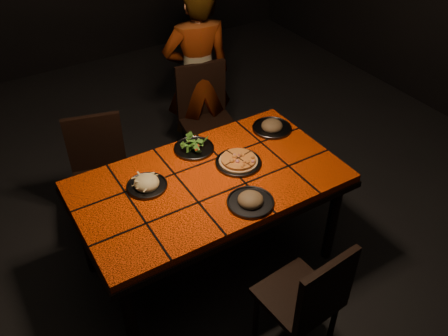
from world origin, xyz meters
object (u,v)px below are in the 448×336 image
chair_near (309,298)px  chair_far_right (206,113)px  plate_pasta (147,184)px  plate_pizza (238,161)px  diner (198,76)px  chair_far_left (100,168)px  dining_table (210,189)px

chair_near → chair_far_right: size_ratio=0.92×
chair_near → chair_far_right: chair_far_right is taller
chair_near → plate_pasta: (-0.46, 0.97, 0.29)m
plate_pizza → diner: bearing=73.4°
chair_far_left → plate_pizza: chair_far_left is taller
chair_near → diner: bearing=-107.7°
chair_far_right → dining_table: bearing=-109.0°
dining_table → plate_pasta: 0.39m
chair_near → plate_pasta: 1.11m
chair_near → chair_far_left: size_ratio=0.98×
chair_far_right → plate_pizza: 1.02m
plate_pasta → diner: bearing=48.5°
chair_far_right → plate_pasta: (-0.88, -0.85, 0.25)m
chair_far_left → plate_pasta: chair_far_left is taller
chair_far_left → chair_far_right: (0.98, 0.20, 0.03)m
dining_table → chair_far_left: bearing=120.0°
dining_table → plate_pasta: size_ratio=6.70×
plate_pizza → plate_pasta: (-0.58, 0.09, 0.00)m
chair_far_right → chair_near: bearing=-93.6°
plate_pizza → chair_near: bearing=-97.6°
chair_near → chair_far_left: 1.71m
chair_far_right → diner: (0.04, 0.18, 0.24)m
dining_table → diner: diner is taller
chair_near → chair_far_left: chair_far_left is taller
chair_far_left → plate_pasta: 0.72m
plate_pizza → dining_table: bearing=-171.8°
chair_near → dining_table: bearing=-87.5°
chair_far_right → diner: diner is taller
diner → dining_table: bearing=75.7°
dining_table → chair_far_left: (-0.45, 0.78, -0.18)m
chair_far_left → plate_pizza: size_ratio=2.97×
dining_table → chair_near: bearing=-82.5°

